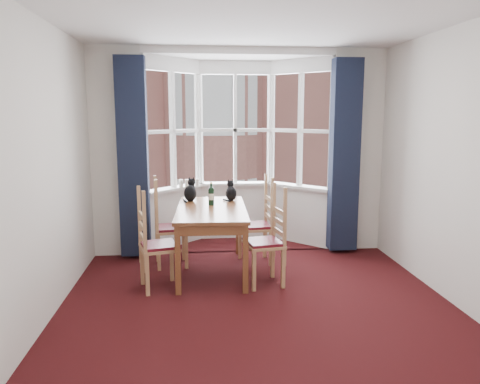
{
  "coord_description": "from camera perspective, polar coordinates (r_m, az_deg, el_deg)",
  "views": [
    {
      "loc": [
        -0.6,
        -4.14,
        1.93
      ],
      "look_at": [
        -0.11,
        1.05,
        1.05
      ],
      "focal_mm": 35.0,
      "sensor_mm": 36.0,
      "label": 1
    }
  ],
  "objects": [
    {
      "name": "wall_left",
      "position": [
        4.4,
        -23.9,
        1.84
      ],
      "size": [
        0.0,
        4.5,
        4.5
      ],
      "primitive_type": "plane",
      "rotation": [
        1.57,
        0.0,
        1.57
      ],
      "color": "silver",
      "rests_on": "floor"
    },
    {
      "name": "tenement_building",
      "position": [
        18.16,
        -3.57,
        8.52
      ],
      "size": [
        18.4,
        7.8,
        15.2
      ],
      "color": "#AA6457",
      "rests_on": "street"
    },
    {
      "name": "street",
      "position": [
        37.25,
        -4.39,
        -2.74
      ],
      "size": [
        80.0,
        80.0,
        0.0
      ],
      "primitive_type": "plane",
      "color": "#333335",
      "rests_on": "ground"
    },
    {
      "name": "cat_left",
      "position": [
        6.11,
        -6.07,
        0.01
      ],
      "size": [
        0.21,
        0.26,
        0.31
      ],
      "color": "black",
      "rests_on": "dining_table"
    },
    {
      "name": "candle_short",
      "position": [
        6.84,
        -6.5,
        1.08
      ],
      "size": [
        0.06,
        0.06,
        0.11
      ],
      "primitive_type": "cylinder",
      "color": "white",
      "rests_on": "bay_window"
    },
    {
      "name": "ceiling",
      "position": [
        4.27,
        3.02,
        21.32
      ],
      "size": [
        4.5,
        4.5,
        0.0
      ],
      "primitive_type": "plane",
      "rotation": [
        3.14,
        0.0,
        0.0
      ],
      "color": "white",
      "rests_on": "floor"
    },
    {
      "name": "candle_tall",
      "position": [
        6.82,
        -7.19,
        1.05
      ],
      "size": [
        0.06,
        0.06,
        0.11
      ],
      "primitive_type": "cylinder",
      "color": "white",
      "rests_on": "bay_window"
    },
    {
      "name": "wall_right",
      "position": [
        4.92,
        26.6,
        2.38
      ],
      "size": [
        0.0,
        4.5,
        4.5
      ],
      "primitive_type": "plane",
      "rotation": [
        1.57,
        0.0,
        -1.57
      ],
      "color": "silver",
      "rests_on": "floor"
    },
    {
      "name": "wine_bottle",
      "position": [
        5.81,
        -3.53,
        -0.38
      ],
      "size": [
        0.07,
        0.07,
        0.29
      ],
      "color": "black",
      "rests_on": "dining_table"
    },
    {
      "name": "floor",
      "position": [
        4.61,
        2.7,
        -15.2
      ],
      "size": [
        4.5,
        4.5,
        0.0
      ],
      "primitive_type": "plane",
      "color": "black",
      "rests_on": "ground"
    },
    {
      "name": "bay_window",
      "position": [
        6.94,
        -0.43,
        5.2
      ],
      "size": [
        2.76,
        0.94,
        2.8
      ],
      "color": "white",
      "rests_on": "floor"
    },
    {
      "name": "curtain_left",
      "position": [
        6.29,
        -12.9,
        4.05
      ],
      "size": [
        0.38,
        0.22,
        2.6
      ],
      "primitive_type": "cube",
      "color": "#171E34",
      "rests_on": "floor"
    },
    {
      "name": "chair_right_near",
      "position": [
        5.35,
        3.86,
        -6.26
      ],
      "size": [
        0.47,
        0.48,
        0.92
      ],
      "color": "tan",
      "rests_on": "floor"
    },
    {
      "name": "wall_back_pier_right",
      "position": [
        6.8,
        14.01,
        4.83
      ],
      "size": [
        0.7,
        0.12,
        2.8
      ],
      "primitive_type": "cube",
      "color": "silver",
      "rests_on": "floor"
    },
    {
      "name": "candle_extra",
      "position": [
        6.86,
        -5.25,
        1.13
      ],
      "size": [
        0.05,
        0.05,
        0.11
      ],
      "primitive_type": "cylinder",
      "color": "white",
      "rests_on": "bay_window"
    },
    {
      "name": "curtain_right",
      "position": [
        6.56,
        12.61,
        4.28
      ],
      "size": [
        0.38,
        0.22,
        2.6
      ],
      "primitive_type": "cube",
      "color": "#171E34",
      "rests_on": "floor"
    },
    {
      "name": "wall_back_pier_left",
      "position": [
        6.5,
        -14.73,
        4.59
      ],
      "size": [
        0.7,
        0.12,
        2.8
      ],
      "primitive_type": "cube",
      "color": "silver",
      "rests_on": "floor"
    },
    {
      "name": "chair_right_far",
      "position": [
        6.1,
        2.69,
        -4.25
      ],
      "size": [
        0.43,
        0.45,
        0.92
      ],
      "color": "tan",
      "rests_on": "floor"
    },
    {
      "name": "wall_near",
      "position": [
        2.05,
        11.94,
        -5.59
      ],
      "size": [
        4.0,
        0.0,
        4.0
      ],
      "primitive_type": "plane",
      "rotation": [
        -1.57,
        0.0,
        0.0
      ],
      "color": "silver",
      "rests_on": "floor"
    },
    {
      "name": "dining_table",
      "position": [
        5.67,
        -3.49,
        -2.84
      ],
      "size": [
        0.88,
        1.57,
        0.8
      ],
      "color": "brown",
      "rests_on": "floor"
    },
    {
      "name": "chair_left_far",
      "position": [
        6.03,
        -9.26,
        -4.54
      ],
      "size": [
        0.45,
        0.46,
        0.92
      ],
      "color": "tan",
      "rests_on": "floor"
    },
    {
      "name": "chair_left_near",
      "position": [
        5.25,
        -10.79,
        -6.71
      ],
      "size": [
        0.49,
        0.51,
        0.92
      ],
      "color": "tan",
      "rests_on": "floor"
    },
    {
      "name": "cat_right",
      "position": [
        6.11,
        -1.1,
        -0.05
      ],
      "size": [
        0.16,
        0.21,
        0.28
      ],
      "color": "black",
      "rests_on": "dining_table"
    }
  ]
}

